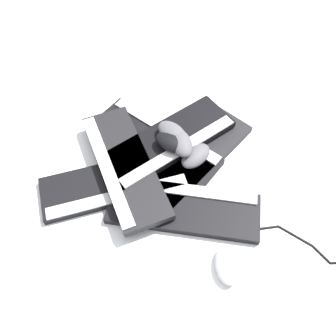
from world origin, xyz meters
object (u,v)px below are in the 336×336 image
(keyboard_3, at_px, (115,184))
(keyboard_4, at_px, (124,165))
(mouse_0, at_px, (173,133))
(mouse_1, at_px, (172,143))
(keyboard_2, at_px, (156,143))
(keyboard_0, at_px, (184,208))
(keyboard_1, at_px, (193,157))
(keyboard_5, at_px, (169,142))
(mouse_4, at_px, (181,143))
(mouse_3, at_px, (228,265))
(mouse_2, at_px, (196,156))

(keyboard_3, height_order, keyboard_4, keyboard_4)
(mouse_0, distance_m, mouse_1, 0.04)
(keyboard_3, bearing_deg, keyboard_2, 129.93)
(keyboard_0, relative_size, keyboard_1, 1.05)
(keyboard_2, xyz_separation_m, mouse_1, (0.06, 0.04, 0.07))
(mouse_0, bearing_deg, mouse_1, 135.72)
(keyboard_5, bearing_deg, keyboard_4, -68.57)
(keyboard_3, bearing_deg, mouse_4, 105.64)
(keyboard_3, bearing_deg, mouse_1, 109.12)
(keyboard_3, distance_m, keyboard_4, 0.06)
(keyboard_2, xyz_separation_m, keyboard_3, (0.13, -0.15, 0.00))
(keyboard_3, distance_m, mouse_0, 0.24)
(keyboard_3, distance_m, mouse_3, 0.41)
(mouse_1, distance_m, mouse_2, 0.08)
(keyboard_0, relative_size, keyboard_2, 1.07)
(mouse_4, bearing_deg, mouse_2, 41.67)
(keyboard_4, bearing_deg, keyboard_5, 111.43)
(keyboard_2, distance_m, keyboard_3, 0.20)
(keyboard_1, height_order, keyboard_2, same)
(mouse_1, distance_m, mouse_3, 0.39)
(keyboard_2, xyz_separation_m, keyboard_5, (0.03, 0.04, 0.03))
(mouse_2, height_order, mouse_3, mouse_2)
(keyboard_5, bearing_deg, keyboard_0, -1.31)
(keyboard_3, relative_size, keyboard_4, 0.98)
(keyboard_0, relative_size, keyboard_5, 1.00)
(mouse_0, bearing_deg, keyboard_1, -167.60)
(keyboard_5, xyz_separation_m, mouse_0, (-0.00, 0.01, 0.04))
(keyboard_2, xyz_separation_m, mouse_3, (0.45, 0.10, 0.01))
(keyboard_4, height_order, mouse_3, keyboard_4)
(keyboard_4, xyz_separation_m, mouse_1, (-0.03, 0.16, 0.04))
(mouse_3, bearing_deg, mouse_1, 21.10)
(mouse_0, xyz_separation_m, mouse_2, (0.08, 0.06, -0.03))
(keyboard_0, height_order, mouse_4, mouse_4)
(keyboard_4, relative_size, mouse_2, 4.17)
(keyboard_2, bearing_deg, mouse_1, 33.61)
(keyboard_2, height_order, mouse_4, mouse_4)
(keyboard_1, xyz_separation_m, keyboard_2, (-0.08, -0.10, 0.00))
(keyboard_0, height_order, keyboard_4, keyboard_4)
(mouse_3, bearing_deg, keyboard_3, 50.84)
(keyboard_2, bearing_deg, keyboard_3, -50.07)
(keyboard_4, distance_m, mouse_4, 0.19)
(keyboard_2, height_order, mouse_2, mouse_2)
(keyboard_1, height_order, mouse_4, mouse_4)
(keyboard_5, xyz_separation_m, mouse_1, (0.03, 0.00, 0.04))
(keyboard_1, distance_m, mouse_3, 0.36)
(keyboard_1, bearing_deg, mouse_2, 4.06)
(keyboard_4, xyz_separation_m, mouse_3, (0.36, 0.22, -0.02))
(keyboard_2, height_order, mouse_0, mouse_0)
(keyboard_3, height_order, mouse_1, mouse_1)
(keyboard_1, height_order, mouse_1, mouse_1)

